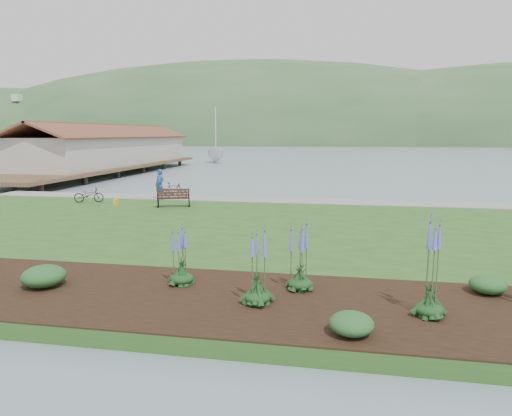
{
  "coord_description": "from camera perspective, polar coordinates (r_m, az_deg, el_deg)",
  "views": [
    {
      "loc": [
        5.18,
        -20.04,
        4.36
      ],
      "look_at": [
        1.8,
        -1.56,
        1.3
      ],
      "focal_mm": 32.0,
      "sensor_mm": 36.0,
      "label": 1
    }
  ],
  "objects": [
    {
      "name": "park_bench",
      "position": [
        25.3,
        -10.27,
        1.32
      ],
      "size": [
        1.86,
        1.23,
        1.07
      ],
      "rotation": [
        0.0,
        0.0,
        0.34
      ],
      "color": "black",
      "rests_on": "lawn"
    },
    {
      "name": "far_hillside",
      "position": [
        190.67,
        14.96,
        7.64
      ],
      "size": [
        580.0,
        80.0,
        38.0
      ],
      "primitive_type": null,
      "color": "#325630",
      "rests_on": "ground"
    },
    {
      "name": "pier_pavilion",
      "position": [
        53.84,
        -17.65,
        7.0
      ],
      "size": [
        8.0,
        36.0,
        5.4
      ],
      "color": "#4C3826",
      "rests_on": "ground"
    },
    {
      "name": "ground",
      "position": [
        21.15,
        -4.04,
        -2.67
      ],
      "size": [
        600.0,
        600.0,
        0.0
      ],
      "primitive_type": "plane",
      "color": "slate",
      "rests_on": "ground"
    },
    {
      "name": "person",
      "position": [
        28.11,
        -11.94,
        3.19
      ],
      "size": [
        0.94,
        0.82,
        2.18
      ],
      "primitive_type": "imported",
      "rotation": [
        0.0,
        0.0,
        -0.42
      ],
      "color": "#215099",
      "rests_on": "lawn"
    },
    {
      "name": "shrub_2",
      "position": [
        12.86,
        26.99,
        -8.52
      ],
      "size": [
        0.88,
        0.88,
        0.44
      ],
      "primitive_type": "ellipsoid",
      "color": "#1E4C21",
      "rests_on": "garden_bed"
    },
    {
      "name": "echium_1",
      "position": [
        11.62,
        5.58,
        -6.53
      ],
      "size": [
        0.62,
        0.62,
        1.93
      ],
      "color": "#133616",
      "rests_on": "garden_bed"
    },
    {
      "name": "pannier",
      "position": [
        26.77,
        -17.11,
        0.7
      ],
      "size": [
        0.22,
        0.32,
        0.33
      ],
      "primitive_type": "cube",
      "rotation": [
        0.0,
        0.0,
        0.06
      ],
      "color": "gold",
      "rests_on": "lawn"
    },
    {
      "name": "shrub_0",
      "position": [
        13.16,
        -25.01,
        -7.72
      ],
      "size": [
        1.1,
        1.1,
        0.55
      ],
      "primitive_type": "ellipsoid",
      "color": "#1E4C21",
      "rests_on": "garden_bed"
    },
    {
      "name": "bicycle_b",
      "position": [
        28.34,
        -10.27,
        2.12
      ],
      "size": [
        0.67,
        1.74,
        1.02
      ],
      "primitive_type": "imported",
      "rotation": [
        0.0,
        0.0,
        1.68
      ],
      "color": "black",
      "rests_on": "lawn"
    },
    {
      "name": "shrub_1",
      "position": [
        9.47,
        11.86,
        -13.96
      ],
      "size": [
        0.89,
        0.89,
        0.44
      ],
      "primitive_type": "ellipsoid",
      "color": "#1E4C21",
      "rests_on": "garden_bed"
    },
    {
      "name": "echium_4",
      "position": [
        12.16,
        -9.32,
        -6.19
      ],
      "size": [
        0.62,
        0.62,
        1.8
      ],
      "color": "#133616",
      "rests_on": "garden_bed"
    },
    {
      "name": "garden_bed",
      "position": [
        11.19,
        -1.57,
        -11.39
      ],
      "size": [
        24.0,
        4.4,
        0.04
      ],
      "primitive_type": "cube",
      "color": "black",
      "rests_on": "lawn"
    },
    {
      "name": "sailboat",
      "position": [
        69.71,
        -5.01,
        5.64
      ],
      "size": [
        13.32,
        13.41,
        26.36
      ],
      "primitive_type": "imported",
      "rotation": [
        0.0,
        0.0,
        0.43
      ],
      "color": "silver",
      "rests_on": "ground"
    },
    {
      "name": "lawn",
      "position": [
        19.22,
        -5.52,
        -3.29
      ],
      "size": [
        34.0,
        20.0,
        0.4
      ],
      "primitive_type": "cube",
      "color": "#27511C",
      "rests_on": "ground"
    },
    {
      "name": "bicycle_a",
      "position": [
        28.34,
        -20.17,
        1.54
      ],
      "size": [
        1.08,
        1.77,
        0.87
      ],
      "primitive_type": "imported",
      "rotation": [
        0.0,
        0.0,
        1.89
      ],
      "color": "black",
      "rests_on": "lawn"
    },
    {
      "name": "echium_2",
      "position": [
        10.56,
        21.08,
        -7.56
      ],
      "size": [
        0.62,
        0.62,
        2.38
      ],
      "color": "#133616",
      "rests_on": "garden_bed"
    },
    {
      "name": "echium_0",
      "position": [
        10.66,
        0.17,
        -8.2
      ],
      "size": [
        0.62,
        0.62,
        1.95
      ],
      "color": "#133616",
      "rests_on": "garden_bed"
    },
    {
      "name": "shoreline_path",
      "position": [
        27.72,
        -0.51,
        1.07
      ],
      "size": [
        34.0,
        2.2,
        0.03
      ],
      "primitive_type": "cube",
      "color": "gray",
      "rests_on": "lawn"
    }
  ]
}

